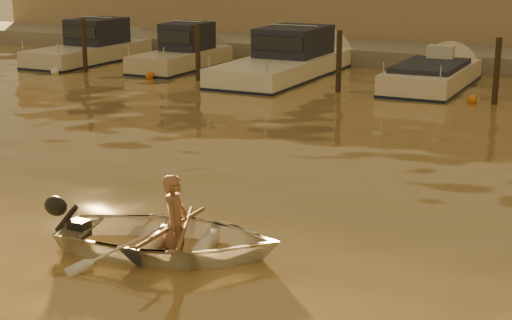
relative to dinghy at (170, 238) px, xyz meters
The scene contains 19 objects.
ground_plane 2.57m from the dinghy, 162.87° to the left, with size 160.00×160.00×0.00m, color olive.
dinghy is the anchor object (origin of this frame).
person 0.26m from the dinghy, 13.36° to the left, with size 0.56×0.37×1.54m, color #916248.
outboard_motor 1.50m from the dinghy, 166.64° to the right, with size 0.90×0.40×0.70m, color black, non-canonical shape.
oar_port 0.31m from the dinghy, 13.36° to the left, with size 0.06×0.06×2.10m, color brown.
oar_starboard 0.19m from the dinghy, 13.36° to the left, with size 0.06×0.06×2.10m, color brown.
moored_boat_0 22.13m from the dinghy, 130.80° to the left, with size 2.17×6.94×1.75m, color beige, non-canonical shape.
moored_boat_1 19.52m from the dinghy, 120.84° to the left, with size 1.92×5.83×1.75m, color beige, non-canonical shape.
moored_boat_2 17.65m from the dinghy, 108.27° to the left, with size 2.64×8.71×1.75m, color white, non-canonical shape.
moored_boat_3 16.75m from the dinghy, 90.34° to the left, with size 2.23×6.38×0.95m, color #F0DEC8, non-canonical shape.
piling_0 19.49m from the dinghy, 131.65° to the left, with size 0.18×0.18×2.20m, color #2D2319.
piling_1 16.60m from the dinghy, 118.63° to the left, with size 0.18×0.18×2.20m, color #2D2319.
piling_2 14.81m from the dinghy, 100.30° to the left, with size 0.18×0.18×2.20m, color #2D2319.
piling_3 14.76m from the dinghy, 80.81° to the left, with size 0.18×0.18×2.20m, color #2D2319.
fender_a 19.09m from the dinghy, 135.14° to the left, with size 0.30×0.30×0.30m, color white.
fender_b 17.11m from the dinghy, 124.58° to the left, with size 0.30×0.30×0.30m, color #CA5D17.
fender_c 14.24m from the dinghy, 108.35° to the left, with size 0.30×0.30×0.30m, color silver.
fender_d 14.54m from the dinghy, 83.23° to the left, with size 0.30×0.30×0.30m, color orange.
quay 22.39m from the dinghy, 96.27° to the left, with size 52.00×4.00×1.00m, color gray.
Camera 1 is at (8.56, -10.25, 4.46)m, focal length 55.00 mm.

